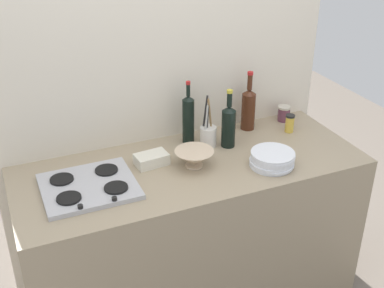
{
  "coord_description": "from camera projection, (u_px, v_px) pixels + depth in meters",
  "views": [
    {
      "loc": [
        -0.88,
        -2.04,
        2.2
      ],
      "look_at": [
        0.0,
        0.0,
        1.02
      ],
      "focal_mm": 46.9,
      "sensor_mm": 36.0,
      "label": 1
    }
  ],
  "objects": [
    {
      "name": "utensil_crock",
      "position": [
        208.0,
        135.0,
        2.72
      ],
      "size": [
        0.09,
        0.09,
        0.3
      ],
      "color": "silver",
      "rests_on": "counter_block"
    },
    {
      "name": "wine_bottle_mid_right",
      "position": [
        248.0,
        108.0,
        2.88
      ],
      "size": [
        0.08,
        0.08,
        0.35
      ],
      "color": "#472314",
      "rests_on": "counter_block"
    },
    {
      "name": "condiment_jar_front",
      "position": [
        290.0,
        123.0,
        2.88
      ],
      "size": [
        0.05,
        0.05,
        0.11
      ],
      "color": "gold",
      "rests_on": "counter_block"
    },
    {
      "name": "plate_stack",
      "position": [
        272.0,
        159.0,
        2.54
      ],
      "size": [
        0.23,
        0.23,
        0.08
      ],
      "color": "white",
      "rests_on": "counter_block"
    },
    {
      "name": "condiment_jar_rear",
      "position": [
        284.0,
        113.0,
        3.01
      ],
      "size": [
        0.08,
        0.08,
        0.09
      ],
      "color": "#66384C",
      "rests_on": "counter_block"
    },
    {
      "name": "counter_block",
      "position": [
        192.0,
        235.0,
        2.78
      ],
      "size": [
        1.8,
        0.7,
        0.9
      ],
      "primitive_type": "cube",
      "color": "tan",
      "rests_on": "ground"
    },
    {
      "name": "wine_bottle_leftmost",
      "position": [
        229.0,
        125.0,
        2.69
      ],
      "size": [
        0.08,
        0.08,
        0.33
      ],
      "color": "black",
      "rests_on": "counter_block"
    },
    {
      "name": "stovetop_hob",
      "position": [
        89.0,
        186.0,
        2.36
      ],
      "size": [
        0.44,
        0.39,
        0.04
      ],
      "color": "#B2B2B7",
      "rests_on": "counter_block"
    },
    {
      "name": "mixing_bowl",
      "position": [
        194.0,
        158.0,
        2.53
      ],
      "size": [
        0.2,
        0.2,
        0.09
      ],
      "color": "beige",
      "rests_on": "counter_block"
    },
    {
      "name": "backsplash_panel",
      "position": [
        165.0,
        84.0,
        2.73
      ],
      "size": [
        1.9,
        0.06,
        2.41
      ],
      "primitive_type": "cube",
      "color": "beige",
      "rests_on": "ground"
    },
    {
      "name": "wine_bottle_mid_left",
      "position": [
        188.0,
        119.0,
        2.72
      ],
      "size": [
        0.07,
        0.07,
        0.36
      ],
      "color": "black",
      "rests_on": "counter_block"
    },
    {
      "name": "butter_dish",
      "position": [
        152.0,
        159.0,
        2.56
      ],
      "size": [
        0.17,
        0.12,
        0.06
      ],
      "primitive_type": "cube",
      "rotation": [
        0.0,
        0.0,
        0.09
      ],
      "color": "silver",
      "rests_on": "counter_block"
    }
  ]
}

